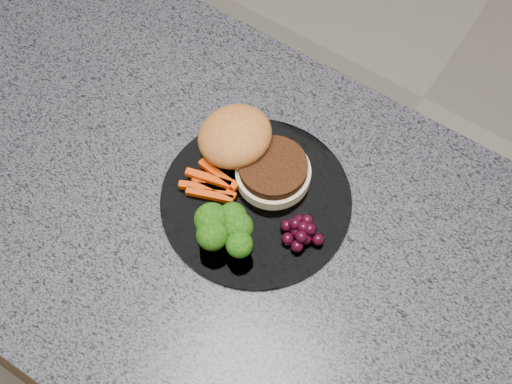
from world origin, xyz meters
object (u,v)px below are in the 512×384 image
plate (256,200)px  burger (248,150)px  grape_bunch (301,231)px  island_cabinet (231,324)px

plate → burger: (-0.04, 0.05, 0.03)m
plate → grape_bunch: size_ratio=4.26×
plate → burger: bearing=133.0°
island_cabinet → plate: size_ratio=4.62×
island_cabinet → grape_bunch: (0.10, 0.04, 0.49)m
burger → grape_bunch: size_ratio=3.05×
plate → grape_bunch: (0.08, -0.01, 0.02)m
island_cabinet → burger: size_ratio=6.46×
plate → burger: size_ratio=1.40×
island_cabinet → burger: burger is taller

